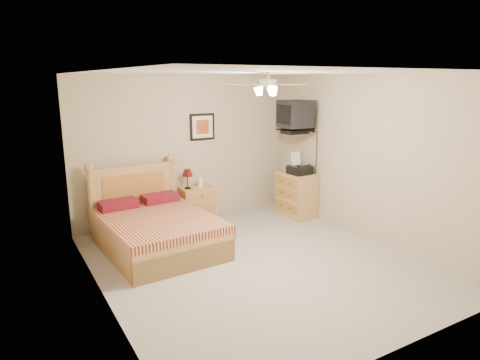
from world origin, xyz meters
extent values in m
plane|color=gray|center=(0.00, 0.00, 0.00)|extent=(4.50, 4.50, 0.00)
cube|color=white|center=(0.00, 0.00, 2.50)|extent=(4.00, 4.50, 0.04)
cube|color=tan|center=(0.00, 2.25, 1.25)|extent=(4.00, 0.04, 2.50)
cube|color=tan|center=(0.00, -2.25, 1.25)|extent=(4.00, 0.04, 2.50)
cube|color=tan|center=(-2.00, 0.00, 1.25)|extent=(0.04, 4.50, 2.50)
cube|color=tan|center=(2.00, 0.00, 1.25)|extent=(0.04, 4.50, 2.50)
cube|color=#BD7239|center=(0.04, 2.00, 0.30)|extent=(0.58, 0.45, 0.61)
imported|color=white|center=(0.11, 1.99, 0.72)|extent=(0.09, 0.09, 0.23)
cube|color=black|center=(0.27, 2.23, 1.62)|extent=(0.46, 0.04, 0.46)
cube|color=#9D6D41|center=(1.73, 1.41, 0.40)|extent=(0.52, 0.71, 0.80)
imported|color=#B1A38B|center=(1.67, 1.61, 0.81)|extent=(0.27, 0.31, 0.02)
imported|color=gray|center=(1.66, 1.63, 0.83)|extent=(0.20, 0.26, 0.02)
camera|label=1|loc=(-2.90, -4.52, 2.41)|focal=32.00mm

